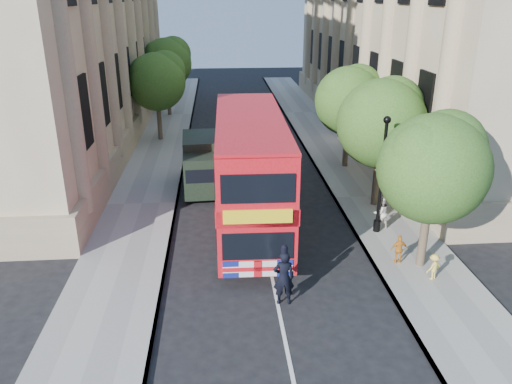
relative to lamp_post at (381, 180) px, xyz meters
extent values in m
plane|color=black|center=(-5.00, -6.00, -2.51)|extent=(120.00, 120.00, 0.00)
cube|color=gray|center=(0.75, 4.00, -2.45)|extent=(3.50, 80.00, 0.12)
cube|color=gray|center=(-10.75, 4.00, -2.45)|extent=(3.50, 80.00, 0.12)
cube|color=tan|center=(8.80, 18.00, 6.49)|extent=(12.00, 38.00, 18.00)
cube|color=tan|center=(-18.80, 18.00, 6.49)|extent=(12.00, 38.00, 18.00)
cylinder|color=#473828|center=(0.80, -3.00, -1.08)|extent=(0.32, 0.32, 2.86)
sphere|color=#2B4D19|center=(0.80, -3.00, 1.52)|extent=(4.00, 4.00, 4.00)
sphere|color=#2B4D19|center=(1.40, -2.60, 2.17)|extent=(2.80, 2.80, 2.80)
sphere|color=#2B4D19|center=(0.30, -3.30, 2.04)|extent=(2.60, 2.60, 2.60)
cylinder|color=#473828|center=(0.80, 3.00, -1.01)|extent=(0.32, 0.32, 2.99)
sphere|color=#2B4D19|center=(0.80, 3.00, 1.71)|extent=(4.20, 4.20, 4.20)
sphere|color=#2B4D19|center=(1.40, 3.40, 2.39)|extent=(2.94, 2.94, 2.94)
sphere|color=#2B4D19|center=(0.30, 2.70, 2.25)|extent=(2.73, 2.73, 2.73)
cylinder|color=#473828|center=(0.80, 9.00, -1.06)|extent=(0.32, 0.32, 2.90)
sphere|color=#2B4D19|center=(0.80, 9.00, 1.58)|extent=(4.00, 4.00, 4.00)
sphere|color=#2B4D19|center=(1.40, 9.40, 2.24)|extent=(2.80, 2.80, 2.80)
sphere|color=#2B4D19|center=(0.30, 8.70, 2.11)|extent=(2.60, 2.60, 2.60)
cylinder|color=#473828|center=(-11.00, 16.00, -1.01)|extent=(0.32, 0.32, 2.99)
sphere|color=#2B4D19|center=(-11.00, 16.00, 1.71)|extent=(4.00, 4.00, 4.00)
sphere|color=#2B4D19|center=(-10.40, 16.40, 2.39)|extent=(2.80, 2.80, 2.80)
sphere|color=#2B4D19|center=(-11.50, 15.70, 2.25)|extent=(2.60, 2.60, 2.60)
cylinder|color=#473828|center=(-11.00, 24.00, -0.93)|extent=(0.32, 0.32, 3.17)
sphere|color=#2B4D19|center=(-11.00, 24.00, 1.95)|extent=(4.20, 4.20, 4.20)
sphere|color=#2B4D19|center=(-10.40, 24.40, 2.67)|extent=(2.94, 2.94, 2.94)
sphere|color=#2B4D19|center=(-11.50, 23.70, 2.53)|extent=(2.73, 2.73, 2.73)
cylinder|color=black|center=(0.00, 0.00, -2.14)|extent=(0.30, 0.30, 0.50)
cylinder|color=black|center=(0.00, 0.00, 0.11)|extent=(0.14, 0.14, 5.00)
sphere|color=black|center=(0.00, 0.00, 2.61)|extent=(0.32, 0.32, 0.32)
cube|color=red|center=(-5.50, 1.26, 0.22)|extent=(3.01, 10.74, 4.45)
cube|color=black|center=(-5.50, 1.26, -0.77)|extent=(3.06, 10.07, 1.01)
cube|color=black|center=(-5.50, 1.26, 1.37)|extent=(3.06, 10.07, 1.01)
cube|color=yellow|center=(-5.60, -4.08, 0.36)|extent=(2.36, 0.12, 0.51)
cylinder|color=black|center=(-6.84, -2.48, -1.95)|extent=(0.34, 1.13, 1.13)
cylinder|color=black|center=(-4.30, -2.53, -1.95)|extent=(0.34, 1.13, 1.13)
cylinder|color=black|center=(-6.70, 4.83, -1.95)|extent=(0.34, 1.13, 1.13)
cylinder|color=black|center=(-4.16, 4.79, -1.95)|extent=(0.34, 1.13, 1.13)
cube|color=black|center=(-7.65, 4.53, -1.17)|extent=(2.08, 1.89, 2.09)
cube|color=black|center=(-7.61, 3.69, -0.92)|extent=(1.79, 0.19, 0.70)
cube|color=black|center=(-7.76, 6.72, -0.97)|extent=(2.15, 3.28, 2.49)
cube|color=black|center=(-7.73, 6.12, -2.16)|extent=(2.03, 4.86, 0.25)
cylinder|color=black|center=(-8.54, 4.39, -2.11)|extent=(0.26, 0.81, 0.80)
cylinder|color=black|center=(-6.75, 4.48, -2.11)|extent=(0.26, 0.81, 0.80)
cylinder|color=black|center=(-8.71, 7.66, -2.11)|extent=(0.26, 0.81, 0.80)
cylinder|color=black|center=(-6.92, 7.76, -2.11)|extent=(0.26, 0.81, 0.80)
imported|color=black|center=(-4.80, -5.00, -1.52)|extent=(0.72, 0.47, 1.98)
imported|color=silver|center=(0.22, 0.26, -1.64)|extent=(0.88, 0.78, 1.51)
imported|color=orange|center=(-0.02, -2.81, -1.81)|extent=(0.68, 0.29, 1.16)
imported|color=#F7D754|center=(0.83, -4.07, -1.89)|extent=(0.75, 0.63, 1.00)
camera|label=1|loc=(-6.87, -19.37, 7.33)|focal=35.00mm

